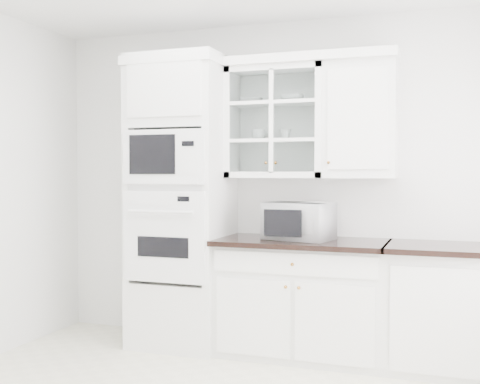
% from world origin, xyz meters
% --- Properties ---
extents(room_shell, '(4.00, 3.50, 2.70)m').
position_xyz_m(room_shell, '(0.00, 0.43, 1.78)').
color(room_shell, white).
rests_on(room_shell, ground).
extents(oven_column, '(0.76, 0.68, 2.40)m').
position_xyz_m(oven_column, '(-0.75, 1.42, 1.20)').
color(oven_column, white).
rests_on(oven_column, ground).
extents(base_cabinet_run, '(1.32, 0.67, 0.92)m').
position_xyz_m(base_cabinet_run, '(0.28, 1.45, 0.46)').
color(base_cabinet_run, white).
rests_on(base_cabinet_run, ground).
extents(extra_base_cabinet, '(0.72, 0.67, 0.92)m').
position_xyz_m(extra_base_cabinet, '(1.28, 1.45, 0.46)').
color(extra_base_cabinet, white).
rests_on(extra_base_cabinet, ground).
extents(upper_cabinet_glass, '(0.80, 0.33, 0.90)m').
position_xyz_m(upper_cabinet_glass, '(0.03, 1.58, 1.85)').
color(upper_cabinet_glass, white).
rests_on(upper_cabinet_glass, room_shell).
extents(upper_cabinet_solid, '(0.55, 0.33, 0.90)m').
position_xyz_m(upper_cabinet_solid, '(0.71, 1.58, 1.85)').
color(upper_cabinet_solid, white).
rests_on(upper_cabinet_solid, room_shell).
extents(crown_molding, '(2.14, 0.38, 0.07)m').
position_xyz_m(crown_molding, '(-0.07, 1.56, 2.33)').
color(crown_molding, white).
rests_on(crown_molding, room_shell).
extents(countertop_microwave, '(0.58, 0.51, 0.29)m').
position_xyz_m(countertop_microwave, '(0.26, 1.45, 1.07)').
color(countertop_microwave, white).
rests_on(countertop_microwave, base_cabinet_run).
extents(bowl_a, '(0.22, 0.22, 0.05)m').
position_xyz_m(bowl_a, '(-0.20, 1.60, 2.03)').
color(bowl_a, white).
rests_on(bowl_a, upper_cabinet_glass).
extents(bowl_b, '(0.21, 0.21, 0.06)m').
position_xyz_m(bowl_b, '(0.16, 1.60, 2.04)').
color(bowl_b, white).
rests_on(bowl_b, upper_cabinet_glass).
extents(cup_a, '(0.14, 0.14, 0.09)m').
position_xyz_m(cup_a, '(-0.13, 1.60, 1.75)').
color(cup_a, white).
rests_on(cup_a, upper_cabinet_glass).
extents(cup_b, '(0.10, 0.10, 0.08)m').
position_xyz_m(cup_b, '(0.11, 1.57, 1.75)').
color(cup_b, white).
rests_on(cup_b, upper_cabinet_glass).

